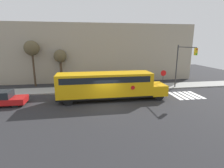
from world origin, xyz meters
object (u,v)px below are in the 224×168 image
(stop_sign, at_px, (163,76))
(tree_near_sidewalk, at_px, (60,57))
(tree_far_sidewalk, at_px, (32,49))
(school_bus, at_px, (108,84))
(traffic_light, at_px, (182,61))
(parked_car, at_px, (0,99))

(stop_sign, height_order, tree_near_sidewalk, tree_near_sidewalk)
(tree_far_sidewalk, bearing_deg, school_bus, -39.49)
(traffic_light, distance_m, tree_far_sidewalk, 20.41)
(school_bus, xyz_separation_m, tree_far_sidewalk, (-9.60, 7.91, 3.59))
(traffic_light, relative_size, tree_far_sidewalk, 0.91)
(school_bus, height_order, parked_car, school_bus)
(traffic_light, xyz_separation_m, tree_near_sidewalk, (-15.89, 5.89, 0.18))
(school_bus, height_order, traffic_light, traffic_light)
(stop_sign, xyz_separation_m, traffic_light, (1.96, -1.07, 2.20))
(school_bus, relative_size, tree_near_sidewalk, 2.28)
(stop_sign, bearing_deg, tree_far_sidewalk, 165.97)
(school_bus, height_order, tree_near_sidewalk, tree_near_sidewalk)
(tree_far_sidewalk, bearing_deg, traffic_light, -15.61)
(stop_sign, bearing_deg, tree_near_sidewalk, 160.91)
(stop_sign, distance_m, traffic_light, 3.13)
(traffic_light, xyz_separation_m, tree_far_sidewalk, (-19.61, 5.48, 1.40))
(school_bus, bearing_deg, tree_near_sidewalk, 125.27)
(traffic_light, height_order, tree_far_sidewalk, tree_far_sidewalk)
(tree_near_sidewalk, bearing_deg, traffic_light, -20.33)
(parked_car, height_order, stop_sign, stop_sign)
(stop_sign, relative_size, traffic_light, 0.44)
(school_bus, bearing_deg, traffic_light, 13.69)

